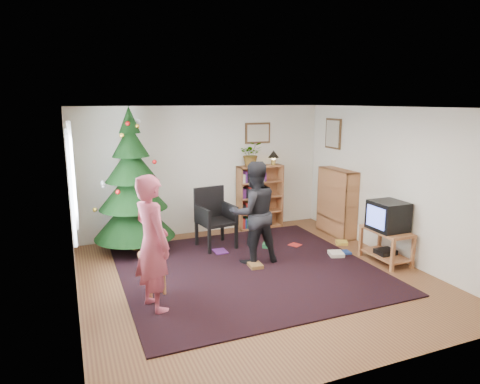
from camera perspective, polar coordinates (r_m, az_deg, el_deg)
name	(u,v)px	position (r m, az deg, el deg)	size (l,w,h in m)	color
floor	(256,277)	(6.55, 2.09, -11.24)	(5.00, 5.00, 0.00)	brown
ceiling	(257,108)	(6.02, 2.27, 11.19)	(5.00, 5.00, 0.00)	white
wall_back	(204,170)	(8.46, -4.84, 2.90)	(5.00, 0.02, 2.50)	silver
wall_front	(369,251)	(4.11, 16.87, -7.53)	(5.00, 0.02, 2.50)	silver
wall_left	(71,213)	(5.64, -21.66, -2.57)	(0.02, 5.00, 2.50)	silver
wall_right	(393,183)	(7.53, 19.77, 1.09)	(0.02, 5.00, 2.50)	silver
rug	(248,269)	(6.80, 1.03, -10.24)	(3.80, 3.60, 0.02)	black
window_pane	(70,184)	(6.17, -21.67, 1.02)	(0.04, 1.20, 1.40)	silver
curtain	(72,175)	(6.86, -21.44, 2.07)	(0.06, 0.35, 1.60)	white
picture_back	(258,133)	(8.77, 2.37, 7.86)	(0.55, 0.03, 0.42)	#4C3319
picture_right	(333,134)	(8.79, 12.33, 7.61)	(0.03, 0.50, 0.60)	#4C3319
christmas_tree	(133,193)	(7.55, -14.08, -0.12)	(1.38, 1.38, 2.51)	#3F2816
bookshelf_back	(260,196)	(8.84, 2.67, -0.54)	(0.95, 0.30, 1.30)	#9F6438
bookshelf_right	(337,201)	(8.56, 12.80, -1.24)	(0.30, 0.95, 1.30)	#9F6438
tv_stand	(386,243)	(7.40, 18.90, -6.48)	(0.46, 0.83, 0.55)	#9F6438
crt_tv	(388,216)	(7.27, 19.13, -3.01)	(0.50, 0.54, 0.47)	black
armchair	(214,215)	(7.71, -3.52, -3.05)	(0.66, 0.67, 1.07)	black
stool	(153,263)	(5.85, -11.52, -9.23)	(0.38, 0.38, 0.64)	#9F6438
person_standing	(152,243)	(5.42, -11.61, -6.74)	(0.63, 0.42, 1.74)	#B0465B
person_by_chair	(254,213)	(6.86, 1.86, -2.80)	(0.81, 0.63, 1.67)	black
potted_plant	(251,154)	(8.61, 1.51, 5.09)	(0.45, 0.39, 0.49)	gray
table_lamp	(274,155)	(8.82, 4.50, 4.94)	(0.22, 0.22, 0.30)	#A57F33
floor_clutter	(295,250)	(7.57, 7.33, -7.73)	(2.43, 1.12, 0.08)	#A51E19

